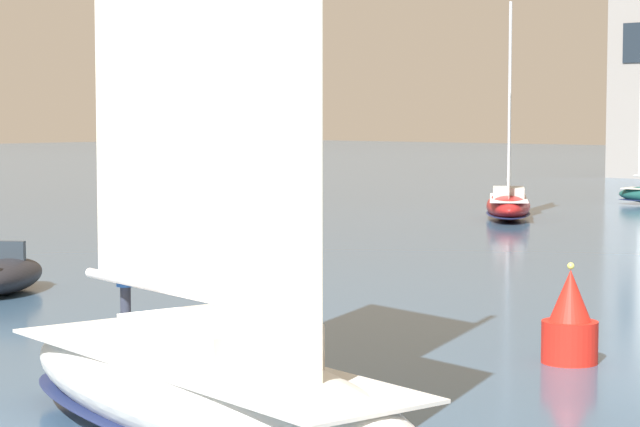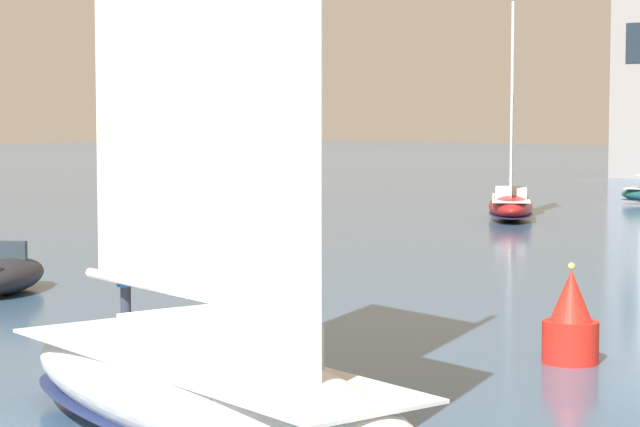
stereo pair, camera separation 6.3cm
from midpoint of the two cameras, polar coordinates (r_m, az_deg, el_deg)
The scene contains 4 objects.
sailboat_main at distance 21.12m, azimuth -5.53°, elevation -7.48°, with size 11.16×4.94×14.83m.
sailboat_moored_outer_mooring at distance 67.84m, azimuth 8.58°, elevation 0.55°, with size 6.63×8.30×11.56m.
motor_tender at distance 40.29m, azimuth -14.18°, elevation -2.77°, with size 3.99×4.61×1.69m.
channel_buoy at distance 28.55m, azimuth 11.29°, elevation -4.93°, with size 1.27×1.27×2.27m.
Camera 1 is at (15.18, -14.04, 5.53)m, focal length 70.00 mm.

